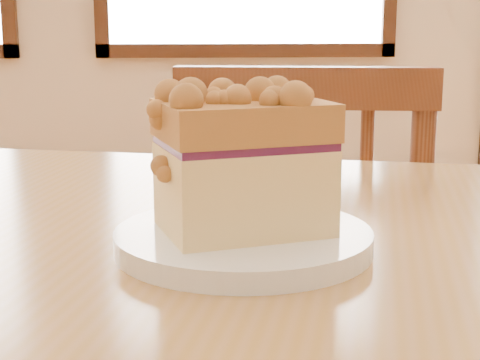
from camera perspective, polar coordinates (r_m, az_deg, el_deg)
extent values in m
cube|color=#381D0F|center=(4.39, 0.57, 10.02)|extent=(1.76, 0.06, 0.08)
cube|color=#A97841|center=(0.53, 2.89, -8.74)|extent=(1.45, 1.15, 0.04)
cube|color=brown|center=(1.27, 4.70, -10.90)|extent=(0.45, 0.45, 0.04)
cylinder|color=brown|center=(1.05, 13.67, -3.85)|extent=(0.03, 0.03, 0.43)
cylinder|color=brown|center=(1.05, -3.84, -3.58)|extent=(0.03, 0.03, 0.43)
cube|color=brown|center=(1.00, 5.13, 7.15)|extent=(0.36, 0.09, 0.06)
cylinder|color=brown|center=(1.04, 9.57, -4.31)|extent=(0.02, 0.02, 0.37)
cylinder|color=brown|center=(1.04, 4.92, -4.25)|extent=(0.02, 0.02, 0.37)
cylinder|color=brown|center=(1.04, 0.26, -4.17)|extent=(0.02, 0.02, 0.37)
cylinder|color=white|center=(0.56, 0.26, -4.64)|extent=(0.19, 0.19, 0.02)
cylinder|color=white|center=(0.56, 0.26, -5.03)|extent=(0.13, 0.13, 0.01)
cube|color=#FCE98E|center=(0.55, 0.26, -0.66)|extent=(0.14, 0.11, 0.06)
cube|color=#4F163E|center=(0.54, 0.26, 2.93)|extent=(0.13, 0.11, 0.01)
cube|color=#BC6D3B|center=(0.54, 0.27, 4.68)|extent=(0.14, 0.12, 0.03)
sphere|color=#BC6D3B|center=(0.54, 5.69, 6.70)|extent=(0.03, 0.03, 0.03)
sphere|color=#BC6D3B|center=(0.56, -1.71, 6.78)|extent=(0.02, 0.02, 0.02)
sphere|color=#BC6D3B|center=(0.57, -1.05, 6.72)|extent=(0.01, 0.01, 0.01)
sphere|color=#BC6D3B|center=(0.52, -3.31, 6.47)|extent=(0.02, 0.02, 0.02)
sphere|color=#BC6D3B|center=(0.52, 6.75, 6.39)|extent=(0.02, 0.02, 0.02)
sphere|color=#BC6D3B|center=(0.54, -3.11, 6.54)|extent=(0.02, 0.02, 0.02)
sphere|color=#BC6D3B|center=(0.52, -3.46, 6.37)|extent=(0.02, 0.02, 0.02)
sphere|color=#BC6D3B|center=(0.51, 3.83, 6.13)|extent=(0.01, 0.01, 0.01)
sphere|color=#BC6D3B|center=(0.52, 2.78, 6.35)|extent=(0.02, 0.02, 0.02)
sphere|color=#BC6D3B|center=(0.54, -4.22, 6.62)|extent=(0.02, 0.02, 0.02)
sphere|color=#BC6D3B|center=(0.53, -0.12, 6.38)|extent=(0.01, 0.01, 0.01)
sphere|color=#BC6D3B|center=(0.51, 1.06, 6.16)|extent=(0.02, 0.02, 0.02)
sphere|color=#BC6D3B|center=(0.51, -1.28, 6.15)|extent=(0.02, 0.02, 0.02)
sphere|color=#BC6D3B|center=(0.54, -2.76, 6.59)|extent=(0.02, 0.02, 0.02)
sphere|color=#BC6D3B|center=(0.55, -4.94, 6.52)|extent=(0.01, 0.01, 0.01)
sphere|color=#BC6D3B|center=(0.49, -1.42, 6.22)|extent=(0.03, 0.03, 0.03)
sphere|color=#BC6D3B|center=(0.55, 0.32, 6.73)|extent=(0.02, 0.02, 0.02)
sphere|color=#BC6D3B|center=(0.52, -2.50, 6.42)|extent=(0.02, 0.02, 0.02)
sphere|color=#BC6D3B|center=(0.53, -1.12, 6.36)|extent=(0.01, 0.01, 0.01)
sphere|color=#BC6D3B|center=(0.54, 5.90, 6.39)|extent=(0.01, 0.01, 0.01)
sphere|color=#BC6D3B|center=(0.55, -6.58, 0.56)|extent=(0.01, 0.01, 0.01)
sphere|color=#BC6D3B|center=(0.55, -6.84, 2.30)|extent=(0.02, 0.02, 0.02)
sphere|color=#BC6D3B|center=(0.52, -5.73, 2.36)|extent=(0.01, 0.01, 0.01)
sphere|color=#BC6D3B|center=(0.51, -5.81, 1.43)|extent=(0.01, 0.01, 0.01)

